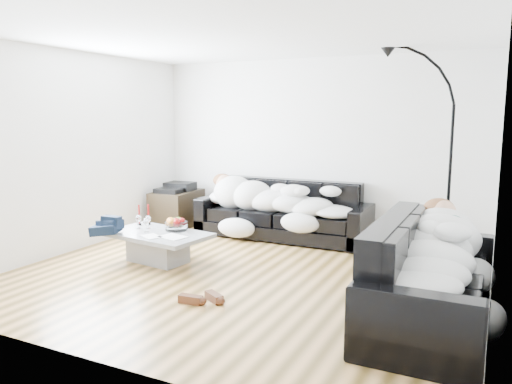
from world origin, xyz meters
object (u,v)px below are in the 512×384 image
at_px(sofa_back, 282,210).
at_px(wine_glass_a, 148,222).
at_px(fruit_bowl, 176,224).
at_px(candle_left, 139,215).
at_px(wine_glass_c, 146,225).
at_px(sofa_right, 433,271).
at_px(sleeper_back, 281,195).
at_px(candle_right, 149,215).
at_px(wine_glass_b, 138,222).
at_px(floor_lamp, 450,166).
at_px(sleeper_right, 434,248).
at_px(stereo, 176,187).
at_px(shoes, 202,298).
at_px(av_cabinet, 177,209).
at_px(coffee_table, 158,247).

bearing_deg(sofa_back, wine_glass_a, -123.38).
bearing_deg(fruit_bowl, candle_left, 177.16).
height_order(wine_glass_c, candle_left, candle_left).
xyz_separation_m(sofa_right, fruit_bowl, (-3.08, 0.57, 0.01)).
xyz_separation_m(sleeper_back, candle_right, (-1.25, -1.43, -0.13)).
relative_size(fruit_bowl, wine_glass_a, 1.68).
bearing_deg(sofa_right, candle_left, 80.79).
height_order(wine_glass_b, floor_lamp, floor_lamp).
height_order(sleeper_right, stereo, sleeper_right).
bearing_deg(sofa_back, stereo, -178.23).
bearing_deg(stereo, fruit_bowl, -58.65).
relative_size(shoes, av_cabinet, 0.47).
height_order(wine_glass_a, floor_lamp, floor_lamp).
relative_size(sleeper_right, wine_glass_a, 11.38).
relative_size(shoes, floor_lamp, 0.17).
distance_m(sleeper_back, candle_right, 1.91).
relative_size(sofa_back, stereo, 5.71).
bearing_deg(candle_left, wine_glass_b, -53.35).
bearing_deg(wine_glass_b, shoes, -32.29).
distance_m(wine_glass_b, stereo, 1.79).
relative_size(fruit_bowl, candle_right, 1.05).
bearing_deg(wine_glass_a, candle_left, 154.23).
height_order(sleeper_right, candle_left, sleeper_right).
bearing_deg(sofa_right, wine_glass_c, 84.50).
height_order(fruit_bowl, floor_lamp, floor_lamp).
distance_m(wine_glass_b, av_cabinet, 1.79).
bearing_deg(floor_lamp, sofa_back, -168.23).
distance_m(wine_glass_b, wine_glass_c, 0.23).
bearing_deg(sleeper_right, sleeper_back, 47.93).
height_order(sleeper_right, wine_glass_c, sleeper_right).
relative_size(wine_glass_a, wine_glass_c, 0.97).
relative_size(sofa_back, av_cabinet, 3.01).
height_order(sofa_right, coffee_table, sofa_right).
bearing_deg(sofa_back, fruit_bowl, -114.92).
xyz_separation_m(coffee_table, wine_glass_b, (-0.33, 0.06, 0.27)).
height_order(candle_left, candle_right, candle_left).
bearing_deg(sleeper_right, candle_left, 80.79).
bearing_deg(sleeper_right, wine_glass_b, 83.11).
bearing_deg(sleeper_back, candle_left, -131.46).
bearing_deg(sleeper_right, wine_glass_a, 82.01).
distance_m(sleeper_back, wine_glass_b, 2.08).
bearing_deg(coffee_table, sofa_right, -6.53).
bearing_deg(av_cabinet, floor_lamp, -3.75).
relative_size(sleeper_back, candle_right, 8.08).
height_order(wine_glass_c, stereo, stereo).
bearing_deg(fruit_bowl, av_cabinet, 124.89).
bearing_deg(candle_right, sofa_back, 49.77).
bearing_deg(sofa_right, sofa_back, 47.26).
bearing_deg(av_cabinet, wine_glass_a, -69.02).
distance_m(wine_glass_a, candle_right, 0.25).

